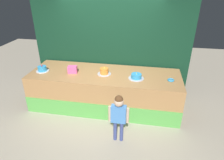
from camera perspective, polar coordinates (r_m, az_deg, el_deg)
ground_plane at (r=4.63m, az=-3.57°, el=-11.14°), size 12.00×12.00×0.00m
stage_platform at (r=4.87m, az=-2.10°, el=-2.86°), size 3.56×1.21×0.88m
curtain_backdrop at (r=5.15m, az=-0.62°, el=9.41°), size 4.01×0.08×2.61m
child_figure at (r=3.70m, az=1.93°, el=-9.39°), size 0.39×0.18×1.02m
pink_box at (r=4.77m, az=-11.35°, el=3.01°), size 0.24×0.18×0.17m
donut at (r=4.51m, az=16.65°, el=-0.01°), size 0.15×0.15×0.04m
cake_left at (r=5.06m, az=-19.50°, el=3.06°), size 0.30×0.30×0.16m
cake_center at (r=4.61m, az=-2.27°, el=2.50°), size 0.32×0.32×0.21m
cake_right at (r=4.44m, az=7.03°, el=1.03°), size 0.35×0.35×0.15m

